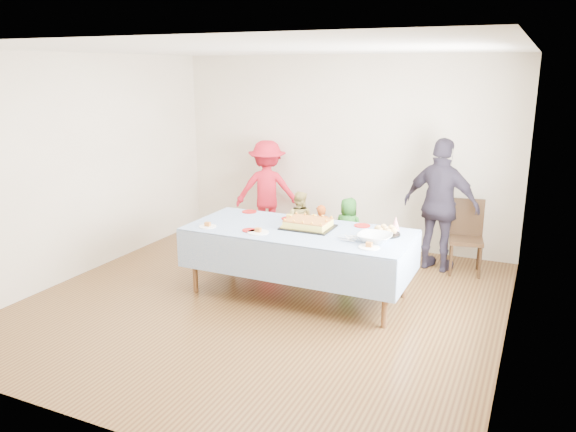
# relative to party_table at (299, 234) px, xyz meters

# --- Properties ---
(ground) EXTENTS (5.00, 5.00, 0.00)m
(ground) POSITION_rel_party_table_xyz_m (-0.26, -0.35, -0.72)
(ground) COLOR #4B2B15
(ground) RESTS_ON ground
(room_walls) EXTENTS (5.04, 5.04, 2.72)m
(room_walls) POSITION_rel_party_table_xyz_m (-0.21, -0.35, 1.05)
(room_walls) COLOR beige
(room_walls) RESTS_ON ground
(party_table) EXTENTS (2.50, 1.10, 0.78)m
(party_table) POSITION_rel_party_table_xyz_m (0.00, 0.00, 0.00)
(party_table) COLOR brown
(party_table) RESTS_ON ground
(birthday_cake) EXTENTS (0.56, 0.43, 0.10)m
(birthday_cake) POSITION_rel_party_table_xyz_m (0.08, 0.09, 0.10)
(birthday_cake) COLOR black
(birthday_cake) RESTS_ON party_table
(rolls_tray) EXTENTS (0.32, 0.32, 0.10)m
(rolls_tray) POSITION_rel_party_table_xyz_m (0.93, 0.20, 0.10)
(rolls_tray) COLOR black
(rolls_tray) RESTS_ON party_table
(punch_bowl) EXTENTS (0.36, 0.36, 0.09)m
(punch_bowl) POSITION_rel_party_table_xyz_m (0.90, -0.11, 0.10)
(punch_bowl) COLOR silver
(punch_bowl) RESTS_ON party_table
(party_hat) EXTENTS (0.09, 0.09, 0.16)m
(party_hat) POSITION_rel_party_table_xyz_m (0.99, 0.42, 0.13)
(party_hat) COLOR silver
(party_hat) RESTS_ON party_table
(fork_pile) EXTENTS (0.24, 0.18, 0.07)m
(fork_pile) POSITION_rel_party_table_xyz_m (0.64, -0.17, 0.09)
(fork_pile) COLOR white
(fork_pile) RESTS_ON party_table
(plate_red_far_a) EXTENTS (0.18, 0.18, 0.01)m
(plate_red_far_a) POSITION_rel_party_table_xyz_m (-0.87, 0.44, 0.06)
(plate_red_far_a) COLOR #B80D0E
(plate_red_far_a) RESTS_ON party_table
(plate_red_far_b) EXTENTS (0.19, 0.19, 0.01)m
(plate_red_far_b) POSITION_rel_party_table_xyz_m (-0.28, 0.35, 0.06)
(plate_red_far_b) COLOR #B80D0E
(plate_red_far_b) RESTS_ON party_table
(plate_red_far_c) EXTENTS (0.16, 0.16, 0.01)m
(plate_red_far_c) POSITION_rel_party_table_xyz_m (-0.00, 0.45, 0.06)
(plate_red_far_c) COLOR #B80D0E
(plate_red_far_c) RESTS_ON party_table
(plate_red_far_d) EXTENTS (0.19, 0.19, 0.01)m
(plate_red_far_d) POSITION_rel_party_table_xyz_m (0.60, 0.42, 0.06)
(plate_red_far_d) COLOR #B80D0E
(plate_red_far_d) RESTS_ON party_table
(plate_red_near) EXTENTS (0.16, 0.16, 0.01)m
(plate_red_near) POSITION_rel_party_table_xyz_m (-0.47, -0.28, 0.06)
(plate_red_near) COLOR #B80D0E
(plate_red_near) RESTS_ON party_table
(plate_white_left) EXTENTS (0.19, 0.19, 0.01)m
(plate_white_left) POSITION_rel_party_table_xyz_m (-0.97, -0.35, 0.06)
(plate_white_left) COLOR white
(plate_white_left) RESTS_ON party_table
(plate_white_mid) EXTENTS (0.23, 0.23, 0.01)m
(plate_white_mid) POSITION_rel_party_table_xyz_m (-0.34, -0.32, 0.06)
(plate_white_mid) COLOR white
(plate_white_mid) RESTS_ON party_table
(plate_white_right) EXTENTS (0.21, 0.21, 0.01)m
(plate_white_right) POSITION_rel_party_table_xyz_m (0.91, -0.32, 0.06)
(plate_white_right) COLOR white
(plate_white_right) RESTS_ON party_table
(dining_chair) EXTENTS (0.46, 0.46, 0.93)m
(dining_chair) POSITION_rel_party_table_xyz_m (1.61, 1.60, -0.21)
(dining_chair) COLOR black
(dining_chair) RESTS_ON ground
(toddler_left) EXTENTS (0.31, 0.24, 0.75)m
(toddler_left) POSITION_rel_party_table_xyz_m (-0.23, 1.28, -0.35)
(toddler_left) COLOR #C95019
(toddler_left) RESTS_ON ground
(toddler_mid) EXTENTS (0.45, 0.32, 0.86)m
(toddler_mid) POSITION_rel_party_table_xyz_m (0.12, 1.39, -0.30)
(toddler_mid) COLOR #266A23
(toddler_mid) RESTS_ON ground
(toddler_right) EXTENTS (0.45, 0.36, 0.88)m
(toddler_right) POSITION_rel_party_table_xyz_m (-0.61, 1.41, -0.29)
(toddler_right) COLOR tan
(toddler_right) RESTS_ON ground
(adult_left) EXTENTS (1.09, 0.85, 1.49)m
(adult_left) POSITION_rel_party_table_xyz_m (-1.32, 1.85, 0.02)
(adult_left) COLOR red
(adult_left) RESTS_ON ground
(adult_right) EXTENTS (1.06, 0.64, 1.69)m
(adult_right) POSITION_rel_party_table_xyz_m (1.29, 1.52, 0.12)
(adult_right) COLOR #2A2432
(adult_right) RESTS_ON ground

